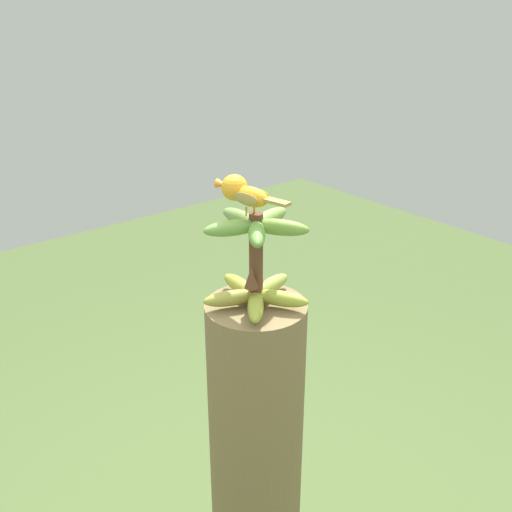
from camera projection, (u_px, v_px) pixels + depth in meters
banana_tree at (256, 485)px, 1.83m from camera, size 0.28×0.28×1.28m
banana_bunch at (256, 261)px, 1.52m from camera, size 0.29×0.28×0.26m
perched_bird at (242, 192)px, 1.45m from camera, size 0.08×0.23×0.09m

